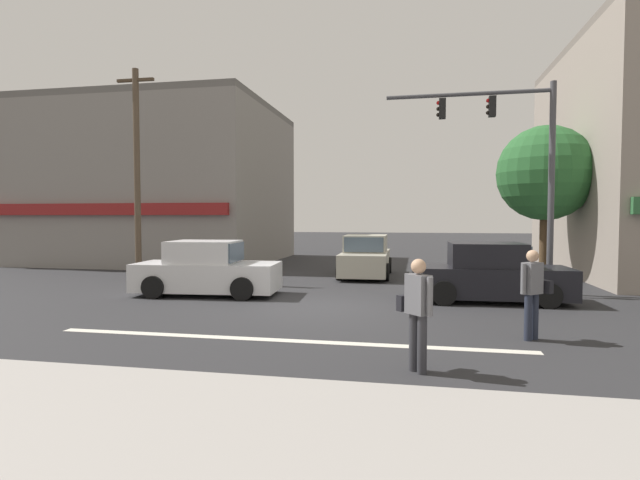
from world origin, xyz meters
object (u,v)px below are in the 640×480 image
Objects in this scene: street_tree at (545,174)px; utility_pole_near_left at (137,171)px; traffic_light_mast at (517,152)px; pedestrian_foreground_with_bag at (417,308)px; sedan_crossing_center at (489,275)px; pedestrian_mid_crossing at (533,289)px; sedan_crossing_leftbound at (366,258)px; sedan_approaching_near at (207,271)px.

street_tree is 0.74× the size of utility_pole_near_left.
traffic_light_mast reaches higher than pedestrian_foreground_with_bag.
traffic_light_mast is (-1.70, -3.80, 0.32)m from street_tree.
sedan_crossing_center is at bearing -11.22° from utility_pole_near_left.
traffic_light_mast is at bearing 82.76° from pedestrian_mid_crossing.
utility_pole_near_left reaches higher than traffic_light_mast.
utility_pole_near_left is 1.82× the size of sedan_crossing_leftbound.
street_tree is 14.74m from utility_pole_near_left.
utility_pole_near_left is at bearing 137.85° from pedestrian_foreground_with_bag.
pedestrian_foreground_with_bag reaches higher than sedan_crossing_center.
pedestrian_mid_crossing is (8.12, -3.84, 0.24)m from sedan_approaching_near.
utility_pole_near_left is (-14.40, -3.14, 0.06)m from street_tree.
utility_pole_near_left reaches higher than pedestrian_mid_crossing.
utility_pole_near_left reaches higher than sedan_approaching_near.
sedan_crossing_leftbound is at bearing 127.41° from sedan_crossing_center.
pedestrian_foreground_with_bag is 3.15m from pedestrian_mid_crossing.
sedan_crossing_center is 7.93m from sedan_approaching_near.
street_tree is 3.35× the size of pedestrian_foreground_with_bag.
pedestrian_foreground_with_bag and pedestrian_mid_crossing have the same top height.
sedan_approaching_near is at bearing -177.10° from sedan_crossing_center.
utility_pole_near_left is 13.62m from pedestrian_foreground_with_bag.
sedan_crossing_center is at bearing 73.90° from pedestrian_foreground_with_bag.
pedestrian_mid_crossing is at bearing -97.24° from traffic_light_mast.
pedestrian_mid_crossing is at bearing -66.46° from sedan_crossing_leftbound.
sedan_crossing_center is 0.98× the size of sedan_approaching_near.
sedan_crossing_leftbound is 11.77m from pedestrian_foreground_with_bag.
pedestrian_foreground_with_bag is (9.85, -8.92, -2.95)m from utility_pole_near_left.
pedestrian_foreground_with_bag reaches higher than sedan_crossing_leftbound.
sedan_approaching_near is at bearing -150.94° from street_tree.
utility_pole_near_left reaches higher than sedan_crossing_center.
pedestrian_foreground_with_bag is at bearing -106.10° from sedan_crossing_center.
street_tree is 3.35× the size of pedestrian_mid_crossing.
sedan_crossing_leftbound is 2.47× the size of pedestrian_mid_crossing.
pedestrian_mid_crossing is (2.10, 2.35, 0.00)m from pedestrian_foreground_with_bag.
pedestrian_foreground_with_bag is at bearing -131.80° from pedestrian_mid_crossing.
traffic_light_mast reaches higher than sedan_crossing_leftbound.
sedan_crossing_leftbound and sedan_approaching_near have the same top height.
traffic_light_mast reaches higher than pedestrian_mid_crossing.
traffic_light_mast is at bearing 60.54° from sedan_crossing_center.
pedestrian_mid_crossing is (-2.45, -9.71, -2.90)m from street_tree.
utility_pole_near_left is 1.21× the size of traffic_light_mast.
pedestrian_foreground_with_bag is (6.02, -6.19, 0.24)m from sedan_approaching_near.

